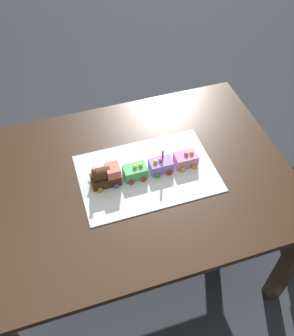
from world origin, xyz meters
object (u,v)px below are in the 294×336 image
at_px(cake_car_flatbed_lavender, 161,166).
at_px(birthday_candle, 163,155).
at_px(cake_car_hopper_bubblegum, 186,160).
at_px(cake_locomotive, 106,177).
at_px(dining_table, 133,192).
at_px(cake_car_caboose_mint_green, 135,172).

bearing_deg(cake_car_flatbed_lavender, birthday_candle, 0.00).
xyz_separation_m(cake_car_flatbed_lavender, cake_car_hopper_bubblegum, (0.12, 0.00, 0.00)).
distance_m(cake_locomotive, cake_car_flatbed_lavender, 0.25).
bearing_deg(cake_car_flatbed_lavender, cake_car_hopper_bubblegum, 0.00).
xyz_separation_m(dining_table, cake_car_flatbed_lavender, (0.13, -0.00, 0.14)).
relative_size(dining_table, cake_car_hopper_bubblegum, 14.00).
distance_m(dining_table, cake_car_hopper_bubblegum, 0.29).
bearing_deg(dining_table, birthday_candle, -1.23).
relative_size(cake_car_caboose_mint_green, cake_car_flatbed_lavender, 1.00).
bearing_deg(cake_car_hopper_bubblegum, dining_table, 179.32).
bearing_deg(cake_car_caboose_mint_green, cake_locomotive, 180.00).
height_order(dining_table, cake_car_hopper_bubblegum, cake_car_hopper_bubblegum).
xyz_separation_m(cake_car_caboose_mint_green, cake_car_hopper_bubblegum, (0.24, 0.00, 0.00)).
distance_m(cake_car_flatbed_lavender, birthday_candle, 0.07).
bearing_deg(cake_car_hopper_bubblegum, cake_locomotive, 180.00).
distance_m(dining_table, birthday_candle, 0.25).
distance_m(cake_locomotive, birthday_candle, 0.26).
xyz_separation_m(dining_table, birthday_candle, (0.14, -0.00, 0.21)).
distance_m(cake_car_caboose_mint_green, birthday_candle, 0.14).
relative_size(cake_car_caboose_mint_green, cake_car_hopper_bubblegum, 1.00).
distance_m(cake_locomotive, cake_car_hopper_bubblegum, 0.37).
bearing_deg(birthday_candle, dining_table, 178.77).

